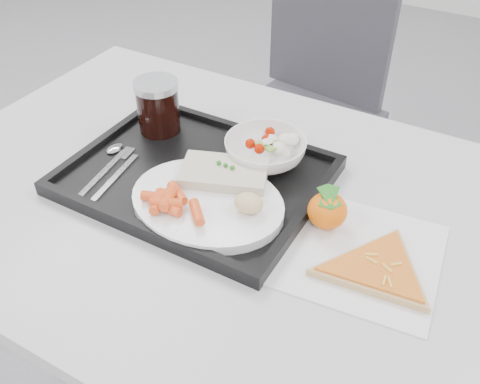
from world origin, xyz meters
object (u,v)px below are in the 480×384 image
at_px(tray, 196,177).
at_px(pizza_slice, 377,269).
at_px(dinner_plate, 207,203).
at_px(tangerine, 327,210).
at_px(cola_glass, 158,105).
at_px(chair, 311,89).
at_px(table, 232,227).
at_px(salad_bowl, 265,151).

bearing_deg(tray, pizza_slice, -8.85).
height_order(dinner_plate, tangerine, tangerine).
distance_m(cola_glass, tangerine, 0.41).
xyz_separation_m(chair, pizza_slice, (0.46, -0.85, 0.22)).
xyz_separation_m(tangerine, pizza_slice, (0.11, -0.06, -0.02)).
relative_size(table, salad_bowl, 7.89).
bearing_deg(salad_bowl, tray, -132.45).
bearing_deg(chair, cola_glass, -93.67).
bearing_deg(pizza_slice, table, 171.34).
height_order(table, pizza_slice, pizza_slice).
bearing_deg(chair, dinner_plate, -78.97).
height_order(tray, tangerine, tangerine).
xyz_separation_m(table, dinner_plate, (-0.02, -0.05, 0.09)).
bearing_deg(tray, chair, 97.24).
bearing_deg(dinner_plate, salad_bowl, 81.75).
bearing_deg(cola_glass, table, -24.56).
bearing_deg(salad_bowl, dinner_plate, -98.25).
xyz_separation_m(chair, tangerine, (0.36, -0.79, 0.25)).
relative_size(tray, cola_glass, 4.17).
relative_size(chair, dinner_plate, 3.44).
bearing_deg(pizza_slice, cola_glass, 163.83).
bearing_deg(dinner_plate, tangerine, 20.07).
relative_size(table, chair, 1.29).
bearing_deg(tangerine, cola_glass, 167.61).
distance_m(tray, pizza_slice, 0.37).
distance_m(chair, salad_bowl, 0.77).
xyz_separation_m(salad_bowl, cola_glass, (-0.24, -0.01, 0.03)).
bearing_deg(cola_glass, chair, 86.33).
height_order(table, dinner_plate, dinner_plate).
relative_size(chair, tangerine, 10.99).
bearing_deg(dinner_plate, table, 71.94).
distance_m(chair, tray, 0.83).
bearing_deg(chair, tray, -82.76).
xyz_separation_m(salad_bowl, pizza_slice, (0.27, -0.16, -0.03)).
xyz_separation_m(table, tangerine, (0.17, 0.02, 0.10)).
xyz_separation_m(chair, salad_bowl, (0.19, -0.70, 0.25)).
relative_size(cola_glass, pizza_slice, 0.36).
xyz_separation_m(tray, pizza_slice, (0.36, -0.06, 0.00)).
xyz_separation_m(tray, tangerine, (0.26, 0.00, 0.03)).
xyz_separation_m(chair, tray, (0.10, -0.80, 0.22)).
height_order(chair, cola_glass, chair).
xyz_separation_m(table, cola_glass, (-0.23, 0.11, 0.14)).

